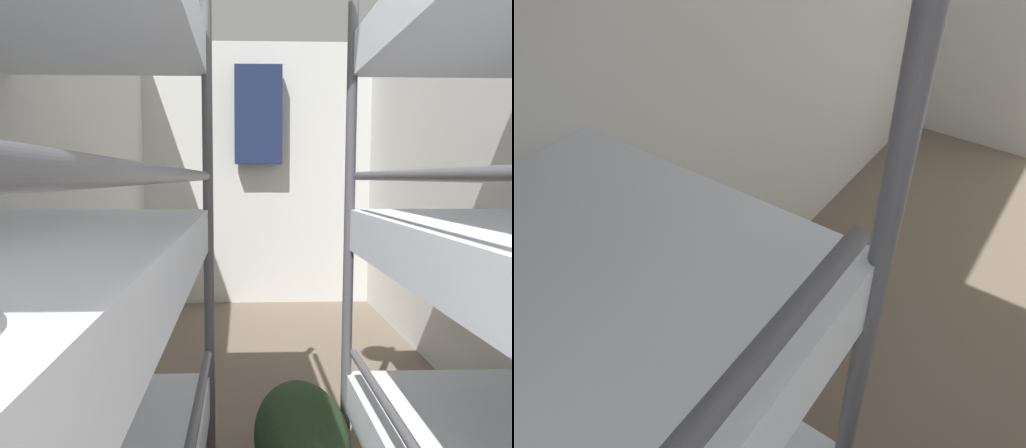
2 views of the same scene
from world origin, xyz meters
The scene contains 1 object.
wall_left centered at (-1.12, 2.45, 1.26)m, with size 0.06×5.01×2.51m.
Camera 2 is at (-0.10, 1.74, 1.71)m, focal length 35.00 mm.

